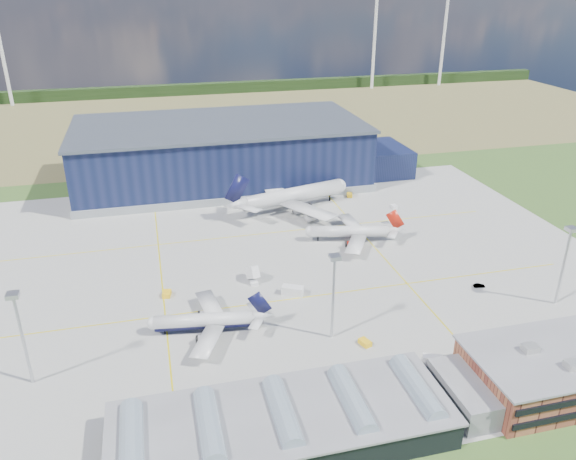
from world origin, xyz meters
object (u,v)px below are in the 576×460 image
Objects in this scene: light_mast_center at (334,283)px; airliner_widebody at (293,188)px; airstair at (252,275)px; light_mast_west at (19,324)px; light_mast_east at (566,253)px; gse_tug_c at (350,195)px; airliner_red at (350,226)px; ops_building at (572,367)px; hangar at (227,155)px; gse_tug_b at (167,294)px; gse_van_a at (293,291)px; gse_tug_a at (365,343)px; airliner_navy at (204,314)px; gse_van_c at (432,360)px; car_b at (479,286)px; gse_cart_a at (394,207)px; car_a at (409,358)px.

airliner_widebody is (12.45, 85.00, -6.67)m from light_mast_center.
light_mast_center reaches higher than airstair.
light_mast_west is 66.58m from airstair.
light_mast_east reaches higher than gse_tug_c.
light_mast_east is 67.20m from airliner_red.
light_mast_center is (-45.01, 30.00, 10.64)m from ops_building.
hangar is 100.28m from gse_tug_b.
light_mast_center is at bearing 0.00° from light_mast_west.
ops_building is 7.60× the size of gse_van_a.
gse_tug_a is 0.96× the size of gse_tug_c.
light_mast_east is (135.00, 0.00, 0.00)m from light_mast_west.
light_mast_center is (70.00, 0.00, 0.00)m from light_mast_west.
gse_van_c is (49.87, -26.28, -4.16)m from airliner_navy.
gse_tug_c is at bearing 0.23° from airliner_widebody.
light_mast_west is (-62.81, -124.80, 3.82)m from hangar.
car_b is (53.66, -9.39, -0.77)m from gse_van_a.
light_mast_west reaches higher than ops_building.
airliner_red is at bearing 104.65° from ops_building.
light_mast_east is 7.16× the size of gse_tug_a.
ops_building is 45.70m from gse_tug_a.
airstair is (-33.14, 48.99, 0.69)m from gse_van_c.
gse_tug_a is at bearing -129.39° from gse_van_a.
airliner_red is at bearing 31.38° from gse_tug_b.
gse_tug_a is (-16.71, -57.17, -4.94)m from airliner_red.
airliner_navy reaches higher than gse_van_c.
light_mast_west reaches higher than airliner_navy.
airliner_red is 40.90m from gse_van_a.
light_mast_east reaches higher than gse_cart_a.
hangar is 6.30× the size of light_mast_center.
light_mast_center is 0.43× the size of airliner_widebody.
airstair is at bearing 112.69° from light_mast_center.
gse_van_a is 1.33× the size of gse_van_c.
hangar reaches higher than light_mast_east.
hangar reaches higher than gse_van_c.
gse_tug_a is at bearing 146.93° from ops_building.
gse_van_c is at bearing -70.28° from airstair.
light_mast_center reaches higher than ops_building.
light_mast_center reaches higher than airliner_widebody.
hangar is at bearing 34.98° from gse_van_c.
car_a is (2.32, -98.21, -8.16)m from airliner_widebody.
gse_van_a is 1.70× the size of car_a.
gse_tug_c is (42.44, 69.64, -0.59)m from gse_van_a.
ops_building is 71.98m from gse_van_a.
car_b is (119.39, 12.97, -14.88)m from light_mast_west.
car_b is (25.81, -39.03, -5.06)m from airliner_red.
light_mast_east is 0.71× the size of airliner_navy.
airliner_widebody is 65.26m from gse_van_a.
light_mast_east is 86.50m from airstair.
gse_tug_b is at bearing 90.96° from car_b.
ops_building is at bearing -108.16° from gse_van_a.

